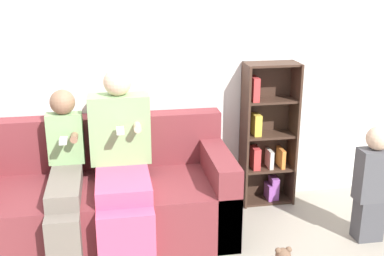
% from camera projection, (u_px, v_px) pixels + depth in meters
% --- Properties ---
extents(back_wall, '(10.00, 0.06, 2.55)m').
position_uv_depth(back_wall, '(139.00, 50.00, 3.66)').
color(back_wall, silver).
rests_on(back_wall, ground_plane).
extents(couch, '(1.86, 0.83, 0.82)m').
position_uv_depth(couch, '(102.00, 198.00, 3.49)').
color(couch, maroon).
rests_on(couch, ground_plane).
extents(adult_seated, '(0.43, 0.77, 1.21)m').
position_uv_depth(adult_seated, '(122.00, 159.00, 3.31)').
color(adult_seated, '#DB4C75').
rests_on(adult_seated, ground_plane).
extents(child_seated, '(0.25, 0.80, 1.06)m').
position_uv_depth(child_seated, '(65.00, 176.00, 3.24)').
color(child_seated, '#70665B').
rests_on(child_seated, ground_plane).
extents(toddler_standing, '(0.24, 0.17, 0.85)m').
position_uv_depth(toddler_standing, '(373.00, 183.00, 3.36)').
color(toddler_standing, '#47474C').
rests_on(toddler_standing, ground_plane).
extents(bookshelf, '(0.43, 0.23, 1.17)m').
position_uv_depth(bookshelf, '(266.00, 137.00, 3.92)').
color(bookshelf, '#3D281E').
rests_on(bookshelf, ground_plane).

